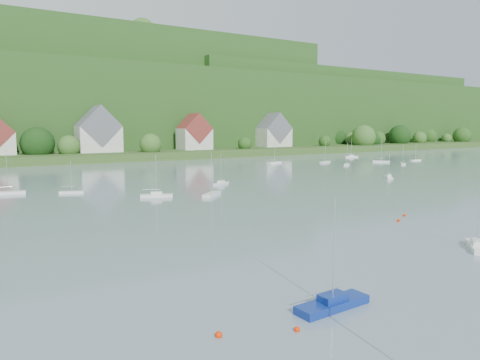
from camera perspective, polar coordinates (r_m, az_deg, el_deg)
The scene contains 12 objects.
far_shore_strip at distance 193.54m, azimuth -19.74°, elevation 3.04°, with size 600.00×60.00×3.00m, color #284B1C.
forested_ridge at distance 260.92m, azimuth -23.01°, elevation 8.49°, with size 620.00×181.22×69.89m.
village_building_2 at distance 182.64m, azimuth -17.53°, elevation 5.68°, with size 16.00×11.44×18.00m.
village_building_3 at distance 194.51m, azimuth -5.82°, elevation 5.76°, with size 13.00×10.40×15.50m.
village_building_4 at distance 221.13m, azimuth 4.33°, elevation 5.95°, with size 15.00×10.40×16.50m.
near_sailboat_1 at distance 34.12m, azimuth 11.65°, elevation -14.99°, with size 6.11×2.01×8.15m.
near_sailboat_3 at distance 54.61m, azimuth 27.84°, elevation -7.34°, with size 4.96×4.66×7.19m.
mooring_buoy_0 at distance 30.58m, azimuth 7.23°, elevation -18.47°, with size 0.39×0.39×0.39m, color #F62D00.
mooring_buoy_2 at distance 69.87m, azimuth 20.14°, elevation -4.33°, with size 0.45×0.45×0.45m, color #F62D00.
mooring_buoy_3 at distance 65.84m, azimuth 19.48°, elevation -4.97°, with size 0.45×0.45×0.45m, color #F62D00.
mooring_buoy_5 at distance 29.67m, azimuth -2.72°, elevation -19.26°, with size 0.47×0.47×0.47m, color #F62D00.
far_sailboat_cluster at distance 119.34m, azimuth -5.57°, elevation 0.73°, with size 188.50×66.95×8.71m.
Camera 1 is at (-39.70, 10.93, 13.06)m, focal length 33.64 mm.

